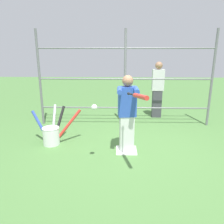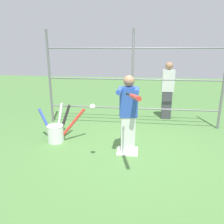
# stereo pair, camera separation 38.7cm
# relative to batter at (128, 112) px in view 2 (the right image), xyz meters

# --- Properties ---
(ground_plane) EXTENTS (24.00, 24.00, 0.00)m
(ground_plane) POSITION_rel_batter_xyz_m (0.00, -0.01, -0.80)
(ground_plane) COLOR #4C7A3D
(home_plate) EXTENTS (0.40, 0.40, 0.02)m
(home_plate) POSITION_rel_batter_xyz_m (0.00, -0.01, -0.79)
(home_plate) COLOR white
(home_plate) RESTS_ON ground
(fence_backstop) EXTENTS (4.42, 0.06, 2.41)m
(fence_backstop) POSITION_rel_batter_xyz_m (0.00, -1.61, 0.41)
(fence_backstop) COLOR slate
(fence_backstop) RESTS_ON ground
(batter) EXTENTS (0.38, 0.53, 1.48)m
(batter) POSITION_rel_batter_xyz_m (0.00, 0.00, 0.00)
(batter) COLOR silver
(batter) RESTS_ON ground
(baseball_bat_swinging) EXTENTS (0.25, 0.84, 0.16)m
(baseball_bat_swinging) POSITION_rel_batter_xyz_m (-0.12, 0.87, 0.48)
(baseball_bat_swinging) COLOR black
(softball_in_flight) EXTENTS (0.10, 0.10, 0.10)m
(softball_in_flight) POSITION_rel_batter_xyz_m (0.55, 0.52, 0.22)
(softball_in_flight) COLOR white
(bat_bucket) EXTENTS (1.09, 0.75, 0.74)m
(bat_bucket) POSITION_rel_batter_xyz_m (1.55, -0.33, -0.58)
(bat_bucket) COLOR white
(bat_bucket) RESTS_ON ground
(bystander_behind_fence) EXTENTS (0.33, 0.21, 1.60)m
(bystander_behind_fence) POSITION_rel_batter_xyz_m (-0.96, -2.31, 0.03)
(bystander_behind_fence) COLOR #3F3F47
(bystander_behind_fence) RESTS_ON ground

